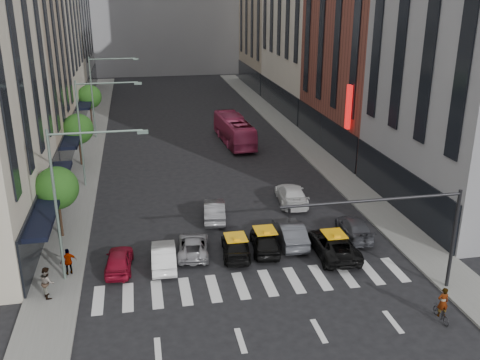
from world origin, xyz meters
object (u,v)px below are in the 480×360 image
taxi_left (236,246)px  car_white_front (164,256)px  motorcycle (441,313)px  pedestrian_near (47,282)px  pedestrian_far (69,262)px  streetlamp_far (100,86)px  taxi_center (265,241)px  streetlamp_mid (91,119)px  car_red (119,260)px  bus (234,130)px  streetlamp_near (72,185)px

taxi_left → car_white_front: bearing=12.6°
taxi_left → motorcycle: taxi_left is taller
pedestrian_near → pedestrian_far: size_ratio=1.08×
motorcycle → pedestrian_near: pedestrian_near is taller
pedestrian_far → motorcycle: bearing=139.3°
streetlamp_far → taxi_center: 33.00m
taxi_center → streetlamp_far: bearing=-63.0°
streetlamp_mid → car_red: (2.15, -15.28, -5.24)m
bus → streetlamp_near: bearing=59.4°
taxi_left → bus: bearing=-93.9°
taxi_center → car_red: bearing=11.1°
streetlamp_mid → taxi_left: streetlamp_mid is taller
streetlamp_near → motorcycle: streetlamp_near is taller
streetlamp_mid → car_white_front: streetlamp_mid is taller
car_white_front → taxi_center: (6.57, 0.75, 0.03)m
streetlamp_near → taxi_left: streetlamp_near is taller
streetlamp_mid → taxi_center: bearing=-51.8°
car_red → taxi_center: size_ratio=0.92×
car_red → car_white_front: bearing=-176.2°
bus → pedestrian_far: bus is taller
streetlamp_mid → pedestrian_far: 16.27m
pedestrian_far → streetlamp_mid: bearing=-110.1°
streetlamp_far → bus: 15.62m
bus → motorcycle: size_ratio=6.88×
streetlamp_near → streetlamp_mid: size_ratio=1.00×
streetlamp_mid → motorcycle: 30.67m
streetlamp_near → bus: bearing=62.4°
streetlamp_mid → car_white_front: bearing=-72.4°
motorcycle → taxi_left: bearing=-42.9°
streetlamp_near → taxi_center: size_ratio=2.13×
bus → streetlamp_far: bearing=-22.4°
streetlamp_far → car_white_front: streetlamp_far is taller
pedestrian_near → streetlamp_near: bearing=-60.7°
streetlamp_mid → pedestrian_far: streetlamp_mid is taller
pedestrian_near → streetlamp_mid: bearing=-24.0°
streetlamp_near → pedestrian_near: streetlamp_near is taller
streetlamp_mid → motorcycle: streetlamp_mid is taller
bus → pedestrian_far: 30.39m
taxi_center → motorcycle: 11.70m
streetlamp_mid → car_red: 16.29m
streetlamp_far → car_red: 31.79m
pedestrian_near → streetlamp_far: bearing=-21.5°
car_red → pedestrian_near: (-3.77, -2.53, 0.39)m
motorcycle → pedestrian_near: 21.03m
taxi_left → motorcycle: size_ratio=2.81×
car_white_front → pedestrian_near: (-6.47, -2.53, 0.36)m
car_white_front → pedestrian_far: (-5.58, -0.21, 0.29)m
streetlamp_near → taxi_center: bearing=7.4°
streetlamp_near → car_white_front: (4.84, 0.72, -5.21)m
streetlamp_mid → taxi_left: (9.44, -14.78, -5.28)m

